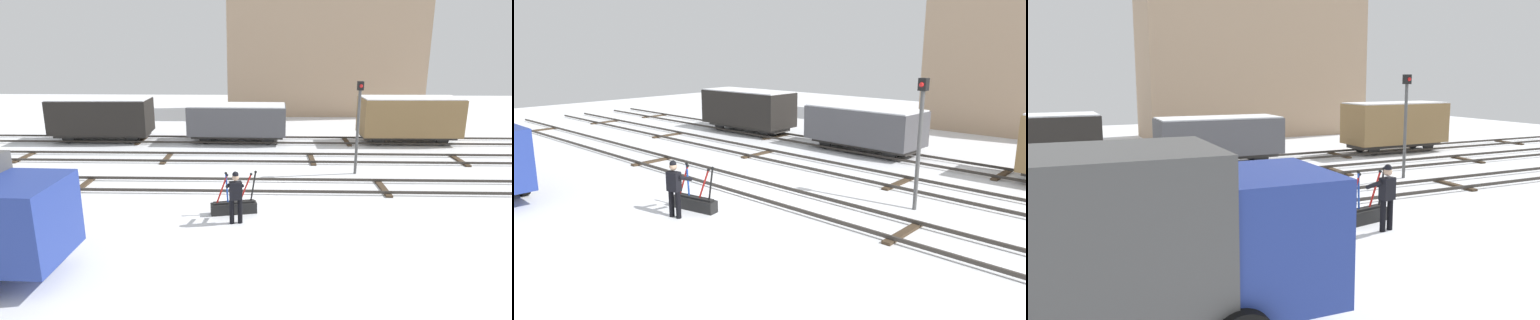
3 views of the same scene
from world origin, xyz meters
TOP-DOWN VIEW (x-y plane):
  - ground_plane at (0.00, 0.00)m, footprint 60.00×60.00m
  - track_main_line at (0.00, 0.00)m, footprint 44.00×1.94m
  - track_siding_near at (0.00, 4.09)m, footprint 44.00×1.94m
  - track_siding_far at (0.00, 7.90)m, footprint 44.00×1.94m
  - switch_lever_frame at (0.29, -2.55)m, footprint 1.56×0.67m
  - rail_worker at (0.41, -3.33)m, footprint 0.63×0.72m
  - signal_post at (5.17, 1.99)m, footprint 0.24×0.32m
  - apartment_building at (5.71, 18.84)m, footprint 15.01×5.22m
  - freight_car_far_end at (-8.04, 7.90)m, footprint 5.52×2.39m
  - freight_car_mid_siding at (9.22, 7.90)m, footprint 5.39×2.29m
  - freight_car_near_switch at (-0.33, 7.90)m, footprint 5.43×2.36m

SIDE VIEW (x-z plane):
  - ground_plane at x=0.00m, z-range 0.00..0.00m
  - track_siding_near at x=0.00m, z-range 0.02..0.20m
  - track_main_line at x=0.00m, z-range 0.02..0.20m
  - track_siding_far at x=0.00m, z-range 0.02..0.20m
  - switch_lever_frame at x=0.29m, z-range -0.48..0.98m
  - rail_worker at x=0.41m, z-range 0.10..1.80m
  - freight_car_near_switch at x=-0.33m, z-range 0.18..2.31m
  - freight_car_far_end at x=-8.04m, z-range 0.18..2.63m
  - freight_car_mid_siding at x=9.22m, z-range 0.18..2.76m
  - signal_post at x=5.17m, z-range 0.44..4.38m
  - apartment_building at x=5.71m, z-range 0.01..11.89m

